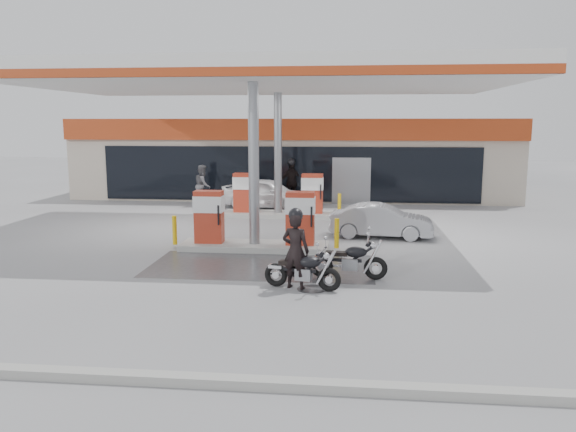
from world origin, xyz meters
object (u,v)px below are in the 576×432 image
(parked_car_left, at_px, (207,186))
(biker_main, at_px, (296,251))
(pump_island_near, at_px, (254,226))
(main_motorcycle, at_px, (303,271))
(biker_walking, at_px, (291,183))
(hatchback_silver, at_px, (381,221))
(sedan_white, at_px, (267,193))
(attendant, at_px, (203,185))
(parked_motorcycle, at_px, (350,261))
(pump_island_far, at_px, (278,200))

(parked_car_left, bearing_deg, biker_main, -161.33)
(pump_island_near, xyz_separation_m, biker_main, (1.62, -3.97, 0.18))
(main_motorcycle, xyz_separation_m, biker_walking, (-1.63, 13.81, 0.59))
(main_motorcycle, bearing_deg, parked_car_left, 124.02)
(parked_car_left, bearing_deg, hatchback_silver, -141.52)
(sedan_white, relative_size, parked_car_left, 1.08)
(attendant, height_order, parked_car_left, attendant)
(parked_motorcycle, xyz_separation_m, parked_car_left, (-7.37, 15.00, 0.11))
(parked_motorcycle, xyz_separation_m, hatchback_silver, (1.08, 5.20, 0.12))
(parked_car_left, bearing_deg, parked_motorcycle, -156.11)
(pump_island_far, distance_m, attendant, 4.77)
(pump_island_near, height_order, sedan_white, pump_island_near)
(attendant, bearing_deg, sedan_white, -108.97)
(main_motorcycle, xyz_separation_m, hatchback_silver, (2.15, 6.21, 0.14))
(attendant, bearing_deg, biker_walking, -84.01)
(parked_motorcycle, relative_size, hatchback_silver, 0.56)
(pump_island_near, distance_m, main_motorcycle, 4.40)
(main_motorcycle, xyz_separation_m, parked_motorcycle, (1.07, 1.01, 0.02))
(pump_island_near, height_order, parked_car_left, pump_island_near)
(main_motorcycle, bearing_deg, biker_walking, 109.25)
(biker_main, relative_size, sedan_white, 0.44)
(biker_walking, bearing_deg, biker_main, -113.54)
(biker_walking, bearing_deg, pump_island_near, -120.54)
(main_motorcycle, xyz_separation_m, attendant, (-5.66, 12.81, 0.52))
(pump_island_far, bearing_deg, sedan_white, 109.63)
(pump_island_near, distance_m, attendant, 9.61)
(biker_main, distance_m, sedan_white, 12.40)
(hatchback_silver, bearing_deg, pump_island_near, 124.95)
(sedan_white, bearing_deg, pump_island_far, -148.37)
(pump_island_far, relative_size, sedan_white, 1.27)
(main_motorcycle, relative_size, parked_motorcycle, 0.95)
(main_motorcycle, xyz_separation_m, parked_car_left, (-6.30, 16.01, 0.12))
(sedan_white, bearing_deg, main_motorcycle, -156.03)
(pump_island_near, height_order, biker_main, biker_main)
(parked_car_left, height_order, biker_walking, biker_walking)
(pump_island_near, distance_m, biker_walking, 9.81)
(sedan_white, bearing_deg, hatchback_silver, -129.72)
(biker_walking, bearing_deg, parked_car_left, 125.28)
(attendant, xyz_separation_m, hatchback_silver, (7.81, -6.60, -0.38))
(pump_island_near, height_order, main_motorcycle, pump_island_near)
(sedan_white, distance_m, hatchback_silver, 7.65)
(parked_motorcycle, relative_size, biker_walking, 0.96)
(pump_island_far, distance_m, parked_car_left, 7.50)
(attendant, bearing_deg, parked_car_left, 3.39)
(main_motorcycle, bearing_deg, pump_island_near, 126.76)
(attendant, relative_size, biker_walking, 0.94)
(pump_island_far, xyz_separation_m, biker_main, (1.62, -9.97, 0.18))
(main_motorcycle, height_order, biker_main, biker_main)
(sedan_white, bearing_deg, attendant, 90.95)
(pump_island_far, height_order, main_motorcycle, pump_island_far)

